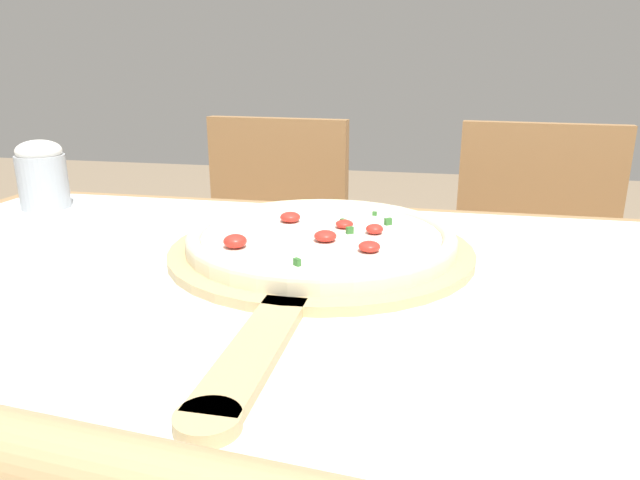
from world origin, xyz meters
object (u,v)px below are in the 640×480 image
object	(u,v)px
pizza_peel	(321,255)
pizza	(324,237)
rolling_pin	(124,480)
chair_left	(267,265)
chair_right	(530,284)
flour_cup	(42,174)

from	to	relation	value
pizza_peel	pizza	world-z (taller)	pizza
rolling_pin	pizza	bearing A→B (deg)	88.01
rolling_pin	chair_left	world-z (taller)	chair_left
pizza	rolling_pin	xyz separation A→B (m)	(-0.02, -0.48, 0.00)
pizza	rolling_pin	bearing A→B (deg)	-91.99
pizza	chair_right	world-z (taller)	chair_right
chair_right	pizza_peel	bearing A→B (deg)	-114.21
pizza	flour_cup	bearing A→B (deg)	163.61
rolling_pin	flour_cup	size ratio (longest dim) A/B	3.89
pizza	flour_cup	size ratio (longest dim) A/B	2.96
pizza	chair_left	size ratio (longest dim) A/B	0.41
chair_left	flour_cup	size ratio (longest dim) A/B	7.22
pizza_peel	chair_left	distance (m)	0.76
pizza_peel	pizza	bearing A→B (deg)	90.36
pizza	chair_left	world-z (taller)	chair_left
pizza_peel	rolling_pin	world-z (taller)	rolling_pin
pizza_peel	flour_cup	world-z (taller)	flour_cup
chair_left	flour_cup	bearing A→B (deg)	-114.64
rolling_pin	chair_right	bearing A→B (deg)	70.51
rolling_pin	flour_cup	world-z (taller)	flour_cup
chair_left	pizza_peel	bearing A→B (deg)	-62.03
chair_left	flour_cup	xyz separation A→B (m)	(-0.27, -0.47, 0.32)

